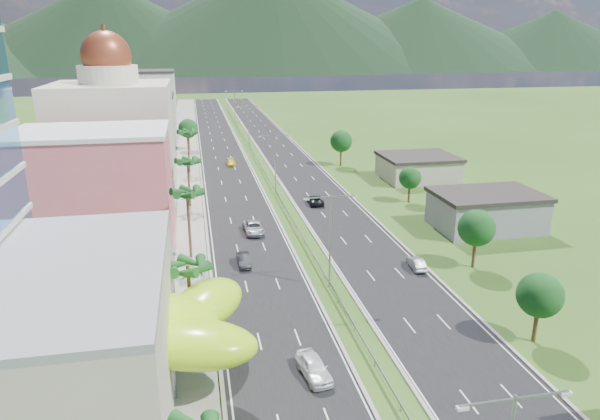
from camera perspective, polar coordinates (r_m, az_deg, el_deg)
ground at (r=53.62m, az=5.85°, el=-12.76°), size 500.00×500.00×0.00m
road_left at (r=136.90m, az=-8.34°, el=6.08°), size 11.00×260.00×0.04m
road_right at (r=138.45m, az=-2.10°, el=6.39°), size 11.00×260.00×0.04m
sidewalk_left at (r=136.75m, az=-12.33°, el=5.86°), size 7.00×260.00×0.12m
median_guardrail at (r=119.85m, az=-4.25°, el=4.86°), size 0.10×216.06×0.76m
streetlight_median_b at (r=59.46m, az=3.24°, el=-2.35°), size 6.04×0.25×11.00m
streetlight_median_c at (r=97.25m, az=-2.67°, el=5.58°), size 6.04×0.25×11.00m
streetlight_median_d at (r=141.23m, az=-5.51°, el=9.31°), size 6.04×0.25×11.00m
streetlight_median_e at (r=185.69m, az=-7.01°, el=11.25°), size 6.04×0.25×11.00m
lime_canopy at (r=46.07m, az=-17.41°, el=-11.87°), size 18.00×15.00×7.40m
pink_shophouse at (r=79.70m, az=-20.91°, el=2.26°), size 20.00×15.00×15.00m
domed_building at (r=101.20m, az=-19.18°, el=7.76°), size 20.00×20.00×28.70m
midrise_grey at (r=126.13m, az=-17.19°, el=8.19°), size 16.00×15.00×16.00m
midrise_beige at (r=148.02m, az=-16.38°, el=8.97°), size 16.00×15.00×13.00m
midrise_white at (r=170.46m, az=-15.86°, el=10.93°), size 16.00×15.00×18.00m
shed_near at (r=84.59m, az=19.23°, el=-0.24°), size 15.00×10.00×5.00m
shed_far at (r=111.29m, az=12.44°, el=4.33°), size 14.00×12.00×4.40m
palm_tree_b at (r=50.20m, az=-11.86°, el=-6.23°), size 3.60×3.60×8.10m
palm_tree_c at (r=68.60m, az=-11.95°, el=1.56°), size 3.60×3.60×9.60m
palm_tree_d at (r=91.15m, az=-11.90°, el=4.91°), size 3.60×3.60×8.60m
palm_tree_e at (r=115.57m, az=-11.92°, el=7.94°), size 3.60×3.60×9.40m
leafy_tree_lfar at (r=140.68m, az=-11.85°, el=8.51°), size 4.90×4.90×8.05m
leafy_tree_ra at (r=54.19m, az=24.22°, el=-8.30°), size 4.20×4.20×6.90m
leafy_tree_rb at (r=68.74m, az=18.32°, el=-1.84°), size 4.55×4.55×7.47m
leafy_tree_rc at (r=94.30m, az=11.66°, el=3.37°), size 3.85×3.85×6.33m
leafy_tree_rd at (r=120.44m, az=4.41°, el=7.33°), size 4.90×4.90×8.05m
mountain_ridge at (r=500.31m, az=-2.89°, el=14.54°), size 860.00×140.00×90.00m
car_white_near_left at (r=46.75m, az=1.49°, el=-16.42°), size 2.68×5.17×1.68m
car_dark_left at (r=67.74m, az=-6.04°, el=-5.31°), size 1.59×4.33×1.42m
car_silver_mid_left at (r=78.67m, az=-4.98°, el=-1.88°), size 2.89×5.89×1.61m
car_yellow_far_left at (r=122.12m, az=-7.36°, el=5.05°), size 1.86×4.54×1.32m
car_silver_right at (r=67.99m, az=12.32°, el=-5.57°), size 1.75×4.24×1.36m
car_dark_far_right at (r=92.31m, az=1.62°, el=1.09°), size 2.57×5.24×1.43m
motorcycle at (r=58.35m, az=-8.29°, el=-9.40°), size 0.84×2.15×1.34m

